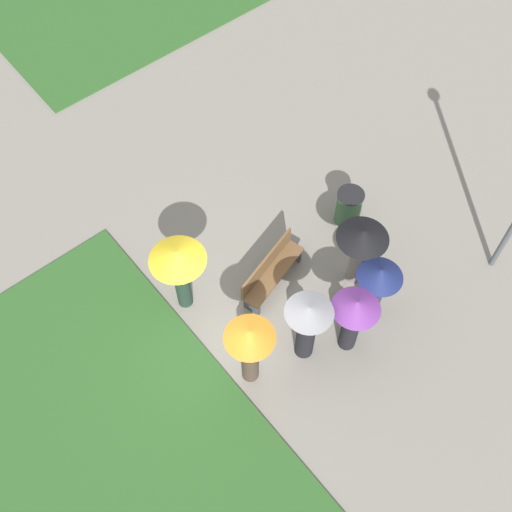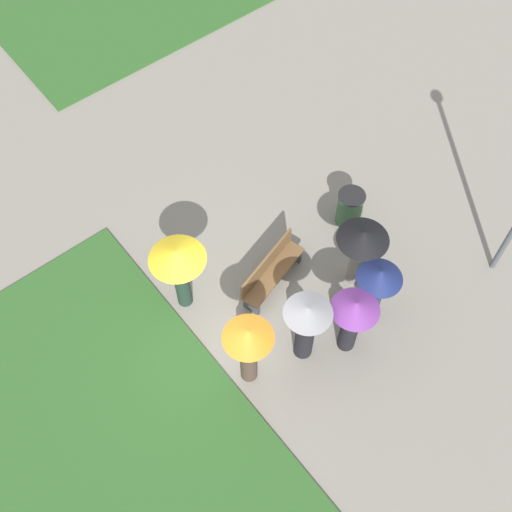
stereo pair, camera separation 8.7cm
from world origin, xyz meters
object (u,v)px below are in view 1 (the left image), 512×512
park_bench (271,271)px  crowd_person_navy (377,284)px  crowd_person_orange (250,345)px  trash_bin (349,207)px  crowd_person_purple (354,316)px  crowd_person_yellow (179,265)px  crowd_person_black (361,244)px  crowd_person_grey (307,325)px

park_bench → crowd_person_navy: (1.11, -1.90, 0.76)m
crowd_person_orange → trash_bin: bearing=-39.9°
crowd_person_purple → crowd_person_navy: 0.86m
crowd_person_yellow → crowd_person_black: crowd_person_yellow is taller
crowd_person_grey → crowd_person_navy: bearing=-168.4°
trash_bin → crowd_person_orange: (-4.11, -1.54, 0.93)m
crowd_person_black → crowd_person_orange: bearing=136.4°
park_bench → trash_bin: size_ratio=1.97×
crowd_person_grey → crowd_person_navy: size_ratio=1.06×
park_bench → crowd_person_purple: (0.28, -2.10, 0.75)m
crowd_person_navy → crowd_person_grey: bearing=-174.5°
crowd_person_purple → crowd_person_yellow: crowd_person_yellow is taller
park_bench → crowd_person_yellow: size_ratio=0.94×
crowd_person_grey → crowd_person_orange: 1.22m
trash_bin → crowd_person_grey: size_ratio=0.50×
trash_bin → crowd_person_black: (-0.96, -1.22, 0.85)m
crowd_person_purple → crowd_person_orange: crowd_person_orange is taller
crowd_person_yellow → crowd_person_black: size_ratio=1.10×
park_bench → crowd_person_orange: crowd_person_orange is taller
park_bench → crowd_person_navy: 2.32m
crowd_person_purple → crowd_person_yellow: bearing=-42.8°
crowd_person_orange → crowd_person_navy: size_ratio=1.13×
trash_bin → park_bench: bearing=-176.3°
park_bench → crowd_person_purple: crowd_person_purple is taller
park_bench → crowd_person_navy: size_ratio=1.04×
crowd_person_grey → crowd_person_black: 2.08m
park_bench → crowd_person_purple: 2.24m
crowd_person_black → trash_bin: bearing=2.2°
crowd_person_black → crowd_person_navy: 0.92m
trash_bin → crowd_person_purple: bearing=-133.7°
crowd_person_purple → crowd_person_grey: bearing=-16.2°
park_bench → crowd_person_grey: (-0.51, -1.66, 0.70)m
crowd_person_purple → crowd_person_yellow: 3.50m
trash_bin → crowd_person_yellow: 4.31m
trash_bin → crowd_person_purple: 3.21m
crowd_person_yellow → crowd_person_black: (3.17, -1.84, -0.17)m
trash_bin → crowd_person_navy: bearing=-122.8°
park_bench → crowd_person_orange: size_ratio=0.93×
crowd_person_navy → crowd_person_yellow: bearing=150.2°
trash_bin → crowd_person_navy: size_ratio=0.53×
crowd_person_grey → crowd_person_yellow: size_ratio=0.96×
crowd_person_purple → crowd_person_orange: (-1.96, 0.72, 0.18)m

